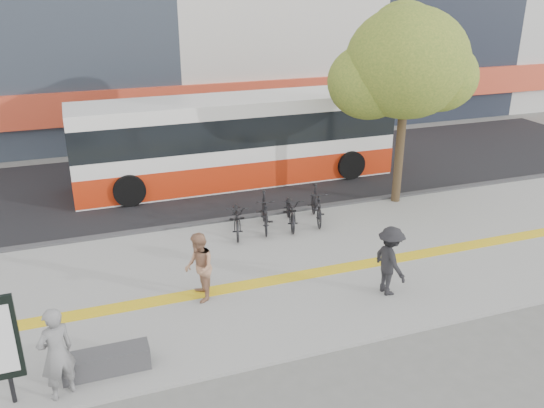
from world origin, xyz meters
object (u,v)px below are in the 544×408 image
object	(u,v)px
bench	(106,361)
street_tree	(404,65)
pedestrian_tan	(199,267)
seated_woman	(56,353)
bus	(237,143)
pedestrian_dark	(390,261)
signboard	(2,340)

from	to	relation	value
bench	street_tree	distance (m)	12.23
street_tree	pedestrian_tan	size ratio (longest dim) A/B	3.85
street_tree	seated_woman	xyz separation A→B (m)	(-10.58, -6.42, -3.55)
bus	pedestrian_dark	distance (m)	9.02
bench	bus	size ratio (longest dim) A/B	0.14
street_tree	pedestrian_tan	xyz separation A→B (m)	(-7.53, -4.06, -3.61)
street_tree	bench	bearing A→B (deg)	-148.38
street_tree	bus	distance (m)	6.45
bus	pedestrian_dark	xyz separation A→B (m)	(1.06, -8.94, -0.58)
seated_woman	pedestrian_tan	size ratio (longest dim) A/B	1.08
bus	pedestrian_dark	world-z (taller)	bus
street_tree	pedestrian_dark	world-z (taller)	street_tree
bus	pedestrian_tan	xyz separation A→B (m)	(-3.17, -7.74, -0.60)
signboard	street_tree	distance (m)	13.40
street_tree	pedestrian_tan	world-z (taller)	street_tree
signboard	pedestrian_dark	distance (m)	8.16
signboard	pedestrian_dark	world-z (taller)	signboard
street_tree	pedestrian_dark	size ratio (longest dim) A/B	3.76
bench	signboard	distance (m)	1.94
bench	street_tree	size ratio (longest dim) A/B	0.25
bench	pedestrian_tan	xyz separation A→B (m)	(2.25, 1.96, 0.59)
pedestrian_dark	bus	bearing A→B (deg)	4.19
bench	pedestrian_dark	xyz separation A→B (m)	(6.48, 0.76, 0.61)
street_tree	bus	xyz separation A→B (m)	(-4.36, 3.68, -3.02)
bench	seated_woman	xyz separation A→B (m)	(-0.80, -0.40, 0.66)
bench	bus	xyz separation A→B (m)	(5.42, 9.70, 1.19)
bus	seated_woman	world-z (taller)	bus
seated_woman	pedestrian_dark	bearing A→B (deg)	161.23
signboard	pedestrian_tan	size ratio (longest dim) A/B	1.34
street_tree	bus	world-z (taller)	street_tree
pedestrian_tan	bus	bearing A→B (deg)	161.25
signboard	bus	world-z (taller)	bus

